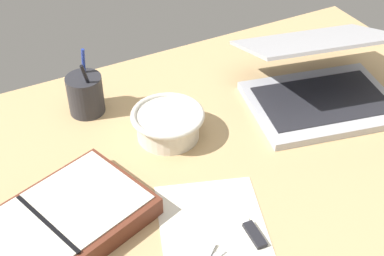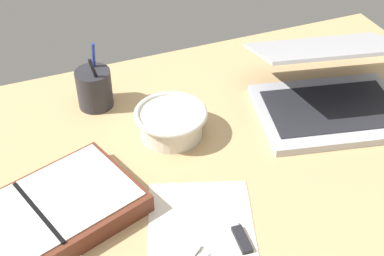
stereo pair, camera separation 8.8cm
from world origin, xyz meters
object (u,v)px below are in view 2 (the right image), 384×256
(bowl, at_px, (171,122))
(planner, at_px, (40,218))
(laptop, at_px, (330,89))
(pen_cup, at_px, (94,88))

(bowl, xyz_separation_m, planner, (-0.31, -0.16, -0.01))
(bowl, bearing_deg, laptop, -6.22)
(bowl, relative_size, planner, 0.39)
(laptop, relative_size, planner, 0.96)
(pen_cup, height_order, planner, pen_cup)
(planner, bearing_deg, pen_cup, 42.07)
(bowl, bearing_deg, planner, -152.50)
(bowl, height_order, pen_cup, pen_cup)
(pen_cup, distance_m, planner, 0.38)
(laptop, xyz_separation_m, pen_cup, (-0.50, 0.21, -0.01))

